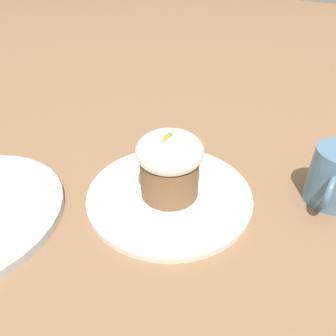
{
  "coord_description": "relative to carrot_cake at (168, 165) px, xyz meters",
  "views": [
    {
      "loc": [
        0.34,
        0.22,
        0.35
      ],
      "look_at": [
        0.0,
        -0.0,
        0.06
      ],
      "focal_mm": 35.0,
      "sensor_mm": 36.0,
      "label": 1
    }
  ],
  "objects": [
    {
      "name": "spoon",
      "position": [
        -0.04,
        0.01,
        -0.05
      ],
      "size": [
        0.12,
        0.04,
        0.01
      ],
      "color": "silver",
      "rests_on": "dessert_plate"
    },
    {
      "name": "carrot_cake",
      "position": [
        0.0,
        0.0,
        0.0
      ],
      "size": [
        0.1,
        0.1,
        0.11
      ],
      "color": "brown",
      "rests_on": "dessert_plate"
    },
    {
      "name": "coffee_cup",
      "position": [
        -0.14,
        0.22,
        -0.02
      ],
      "size": [
        0.11,
        0.08,
        0.09
      ],
      "color": "teal",
      "rests_on": "ground_plane"
    },
    {
      "name": "ground_plane",
      "position": [
        -0.0,
        0.0,
        -0.07
      ],
      "size": [
        4.0,
        4.0,
        0.0
      ],
      "primitive_type": "plane",
      "color": "#846042"
    },
    {
      "name": "dessert_plate",
      "position": [
        -0.0,
        0.0,
        -0.06
      ],
      "size": [
        0.26,
        0.26,
        0.01
      ],
      "color": "white",
      "rests_on": "ground_plane"
    }
  ]
}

